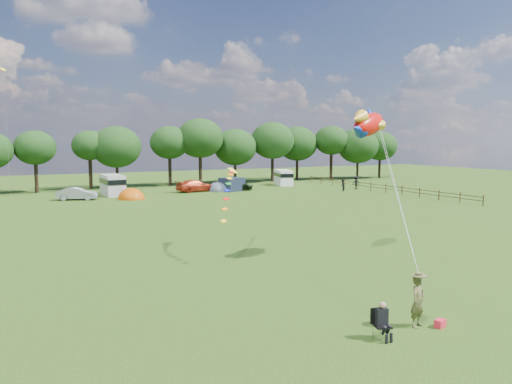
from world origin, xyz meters
name	(u,v)px	position (x,y,z in m)	size (l,w,h in m)	color
ground_plane	(337,298)	(0.00, 0.00, 0.00)	(180.00, 180.00, 0.00)	black
tree_line	(142,144)	(5.30, 54.99, 6.35)	(102.98, 10.98, 10.27)	black
fence	(378,187)	(32.00, 34.50, 0.70)	(0.12, 33.12, 1.20)	#472D19
car_b	(77,194)	(-5.44, 43.28, 0.74)	(1.57, 4.20, 1.48)	gray
car_c	(196,186)	(10.09, 45.77, 0.79)	(2.22, 5.29, 1.59)	#A72C13
car_d	(234,185)	(15.55, 45.16, 0.73)	(2.41, 5.32, 1.45)	black
campervan_c	(113,184)	(-0.73, 46.47, 1.38)	(2.36, 5.31, 2.58)	#B4B4B6
campervan_d	(283,177)	(25.52, 48.80, 1.25)	(3.26, 5.10, 2.32)	white
tent_orange	(131,199)	(0.41, 41.40, 0.02)	(3.25, 3.56, 2.55)	#BC4D07
tent_greyblue	(220,191)	(13.40, 45.22, 0.02)	(3.43, 3.76, 2.55)	#4B5866
awning_navy	(232,184)	(14.83, 44.43, 0.91)	(2.91, 2.36, 1.82)	#192034
kite_flyer	(418,302)	(0.65, -4.14, 0.97)	(0.71, 0.47, 1.95)	brown
camp_chair	(381,317)	(-1.37, -4.42, 0.81)	(0.67, 0.69, 1.36)	#99999E
kite_bag	(440,323)	(1.36, -4.58, 0.15)	(0.42, 0.28, 0.30)	red
fish_kite	(367,124)	(6.10, 5.70, 7.92)	(3.84, 2.62, 2.04)	red
streamer_kite_c	(229,185)	(-0.59, 10.50, 4.25)	(3.16, 4.91, 2.79)	yellow
walker_a	(342,185)	(28.18, 37.33, 0.80)	(0.78, 0.48, 1.61)	black
walker_b	(356,183)	(31.49, 38.63, 0.93)	(1.20, 0.56, 1.86)	black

